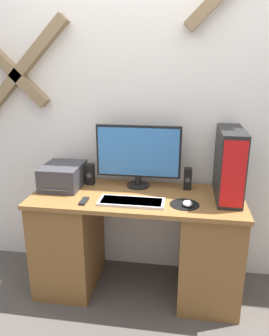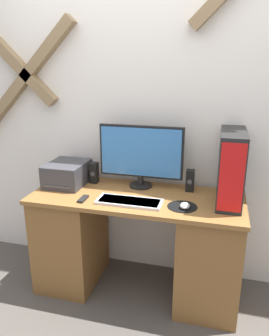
{
  "view_description": "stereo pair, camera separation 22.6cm",
  "coord_description": "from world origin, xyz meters",
  "px_view_note": "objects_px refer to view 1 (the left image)",
  "views": [
    {
      "loc": [
        0.31,
        -1.83,
        1.67
      ],
      "look_at": [
        -0.02,
        0.3,
        0.98
      ],
      "focal_mm": 35.0,
      "sensor_mm": 36.0,
      "label": 1
    },
    {
      "loc": [
        0.53,
        -1.78,
        1.67
      ],
      "look_at": [
        -0.02,
        0.3,
        0.98
      ],
      "focal_mm": 35.0,
      "sensor_mm": 36.0,
      "label": 2
    }
  ],
  "objects_px": {
    "computer_tower": "(229,164)",
    "remote_control": "(84,201)",
    "keyboard": "(131,202)",
    "mouse": "(187,203)",
    "monitor": "(138,154)",
    "speaker_right": "(188,179)",
    "printer": "(63,176)",
    "speaker_left": "(90,174)"
  },
  "relations": [
    {
      "from": "computer_tower",
      "to": "remote_control",
      "type": "bearing_deg",
      "value": -166.25
    },
    {
      "from": "keyboard",
      "to": "printer",
      "type": "height_order",
      "value": "printer"
    },
    {
      "from": "computer_tower",
      "to": "speaker_left",
      "type": "xyz_separation_m",
      "value": [
        -1.01,
        0.11,
        -0.16
      ]
    },
    {
      "from": "monitor",
      "to": "speaker_left",
      "type": "height_order",
      "value": "monitor"
    },
    {
      "from": "mouse",
      "to": "computer_tower",
      "type": "distance_m",
      "value": 0.4
    },
    {
      "from": "mouse",
      "to": "speaker_right",
      "type": "height_order",
      "value": "speaker_right"
    },
    {
      "from": "computer_tower",
      "to": "remote_control",
      "type": "xyz_separation_m",
      "value": [
        -0.96,
        -0.23,
        -0.23
      ]
    },
    {
      "from": "speaker_left",
      "to": "remote_control",
      "type": "xyz_separation_m",
      "value": [
        0.05,
        -0.34,
        -0.07
      ]
    },
    {
      "from": "keyboard",
      "to": "mouse",
      "type": "xyz_separation_m",
      "value": [
        0.37,
        0.0,
        0.01
      ]
    },
    {
      "from": "keyboard",
      "to": "computer_tower",
      "type": "distance_m",
      "value": 0.71
    },
    {
      "from": "computer_tower",
      "to": "remote_control",
      "type": "height_order",
      "value": "computer_tower"
    },
    {
      "from": "monitor",
      "to": "speaker_right",
      "type": "bearing_deg",
      "value": -0.38
    },
    {
      "from": "keyboard",
      "to": "printer",
      "type": "distance_m",
      "value": 0.61
    },
    {
      "from": "monitor",
      "to": "speaker_right",
      "type": "distance_m",
      "value": 0.41
    },
    {
      "from": "mouse",
      "to": "speaker_left",
      "type": "height_order",
      "value": "speaker_left"
    },
    {
      "from": "computer_tower",
      "to": "speaker_left",
      "type": "distance_m",
      "value": 1.03
    },
    {
      "from": "monitor",
      "to": "speaker_left",
      "type": "distance_m",
      "value": 0.41
    },
    {
      "from": "printer",
      "to": "speaker_left",
      "type": "xyz_separation_m",
      "value": [
        0.19,
        0.09,
        -0.0
      ]
    },
    {
      "from": "speaker_right",
      "to": "computer_tower",
      "type": "bearing_deg",
      "value": -23.88
    },
    {
      "from": "keyboard",
      "to": "printer",
      "type": "xyz_separation_m",
      "value": [
        -0.56,
        0.22,
        0.07
      ]
    },
    {
      "from": "monitor",
      "to": "remote_control",
      "type": "distance_m",
      "value": 0.54
    },
    {
      "from": "keyboard",
      "to": "monitor",
      "type": "bearing_deg",
      "value": 90.13
    },
    {
      "from": "monitor",
      "to": "computer_tower",
      "type": "xyz_separation_m",
      "value": [
        0.64,
        -0.12,
        -0.02
      ]
    },
    {
      "from": "printer",
      "to": "speaker_right",
      "type": "bearing_deg",
      "value": 5.94
    },
    {
      "from": "computer_tower",
      "to": "speaker_right",
      "type": "bearing_deg",
      "value": 156.12
    },
    {
      "from": "mouse",
      "to": "remote_control",
      "type": "distance_m",
      "value": 0.69
    },
    {
      "from": "computer_tower",
      "to": "mouse",
      "type": "bearing_deg",
      "value": -143.36
    },
    {
      "from": "printer",
      "to": "speaker_right",
      "type": "relative_size",
      "value": 2.14
    },
    {
      "from": "keyboard",
      "to": "mouse",
      "type": "bearing_deg",
      "value": 0.16
    },
    {
      "from": "monitor",
      "to": "remote_control",
      "type": "height_order",
      "value": "monitor"
    },
    {
      "from": "computer_tower",
      "to": "speaker_right",
      "type": "distance_m",
      "value": 0.34
    },
    {
      "from": "mouse",
      "to": "speaker_left",
      "type": "xyz_separation_m",
      "value": [
        -0.74,
        0.31,
        0.06
      ]
    },
    {
      "from": "keyboard",
      "to": "remote_control",
      "type": "bearing_deg",
      "value": -174.01
    },
    {
      "from": "speaker_left",
      "to": "keyboard",
      "type": "bearing_deg",
      "value": -39.82
    },
    {
      "from": "mouse",
      "to": "speaker_left",
      "type": "bearing_deg",
      "value": 157.41
    },
    {
      "from": "monitor",
      "to": "computer_tower",
      "type": "distance_m",
      "value": 0.65
    },
    {
      "from": "mouse",
      "to": "monitor",
      "type": "bearing_deg",
      "value": 139.05
    },
    {
      "from": "mouse",
      "to": "speaker_right",
      "type": "relative_size",
      "value": 0.49
    },
    {
      "from": "keyboard",
      "to": "computer_tower",
      "type": "bearing_deg",
      "value": 17.46
    },
    {
      "from": "computer_tower",
      "to": "monitor",
      "type": "bearing_deg",
      "value": 169.21
    },
    {
      "from": "monitor",
      "to": "speaker_left",
      "type": "xyz_separation_m",
      "value": [
        -0.37,
        -0.01,
        -0.18
      ]
    },
    {
      "from": "computer_tower",
      "to": "speaker_left",
      "type": "bearing_deg",
      "value": 173.87
    }
  ]
}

